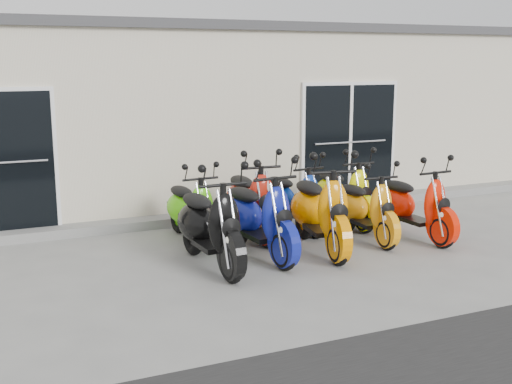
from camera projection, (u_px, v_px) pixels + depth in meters
ground at (273, 250)px, 9.27m from camera, size 80.00×80.00×0.00m
building at (169, 113)px, 13.61m from camera, size 14.00×6.00×3.20m
roof_cap at (167, 32)px, 13.27m from camera, size 14.20×6.20×0.16m
front_step at (223, 215)px, 11.07m from camera, size 14.00×0.40×0.15m
door_left at (21, 157)px, 9.70m from camera, size 1.07×0.08×2.22m
door_right at (349, 139)px, 11.99m from camera, size 2.02×0.08×2.22m
scooter_front_black at (209, 213)px, 8.36m from camera, size 0.83×2.04×1.48m
scooter_front_blue at (258, 206)px, 8.82m from camera, size 0.90×2.05×1.47m
scooter_front_orange_a at (320, 199)px, 9.10m from camera, size 1.04×2.15×1.52m
scooter_front_orange_b at (366, 199)px, 9.69m from camera, size 0.68×1.74×1.28m
scooter_front_red at (415, 195)px, 9.78m from camera, size 0.78×1.86×1.35m
scooter_back_green at (191, 200)px, 9.62m from camera, size 0.75×1.76×1.27m
scooter_back_red at (251, 191)px, 9.87m from camera, size 0.80×1.97×1.43m
scooter_back_blue at (293, 190)px, 10.27m from camera, size 0.90×1.85×1.31m
scooter_back_yellow at (344, 185)px, 10.61m from camera, size 0.70×1.84×1.35m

